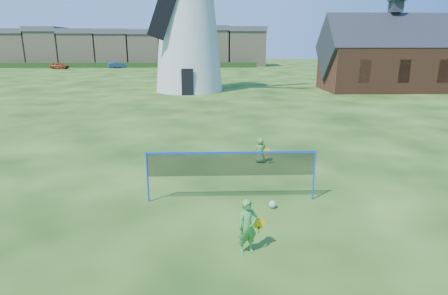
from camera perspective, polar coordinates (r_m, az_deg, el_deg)
name	(u,v)px	position (r m, az deg, el deg)	size (l,w,h in m)	color
ground	(218,199)	(11.52, -0.92, -7.89)	(220.00, 220.00, 0.00)	black
windmill	(188,18)	(37.87, -5.58, 19.19)	(15.81, 6.63, 20.70)	silver
chapel	(390,58)	(41.82, 24.20, 12.44)	(13.50, 6.55, 11.42)	brown
badminton_net	(231,165)	(11.00, 1.14, -2.69)	(5.05, 0.05, 1.55)	blue
player_girl	(248,227)	(8.53, 3.67, -12.07)	(0.69, 0.45, 1.28)	green
player_boy	(261,150)	(14.83, 5.68, -0.45)	(0.63, 0.42, 1.01)	#4B843F
play_ball	(273,204)	(10.96, 7.49, -8.68)	(0.22, 0.22, 0.22)	green
terraced_houses	(118,47)	(84.91, -15.99, 14.67)	(63.51, 8.40, 8.29)	tan
hedge	(102,65)	(79.71, -18.25, 11.96)	(62.00, 0.80, 1.00)	#193814
car_left	(59,66)	(78.52, -24.06, 11.43)	(1.42, 3.52, 1.20)	maroon
car_right	(117,65)	(78.35, -16.18, 12.13)	(1.24, 3.56, 1.17)	navy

